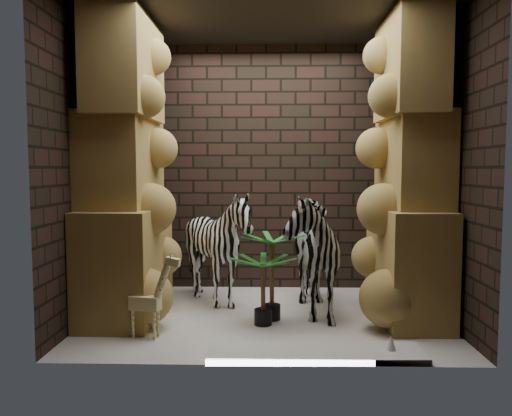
{
  "coord_description": "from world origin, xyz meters",
  "views": [
    {
      "loc": [
        0.04,
        -4.9,
        1.48
      ],
      "look_at": [
        -0.09,
        0.15,
        1.09
      ],
      "focal_mm": 34.8,
      "sensor_mm": 36.0,
      "label": 1
    }
  ],
  "objects_px": {
    "giraffe_toy": "(145,294)",
    "palm_front": "(272,276)",
    "zebra_left": "(218,254)",
    "surfboard": "(315,353)",
    "palm_back": "(263,290)",
    "zebra_right": "(305,242)"
  },
  "relations": [
    {
      "from": "zebra_left",
      "to": "giraffe_toy",
      "type": "relative_size",
      "value": 1.58
    },
    {
      "from": "palm_front",
      "to": "surfboard",
      "type": "distance_m",
      "value": 1.09
    },
    {
      "from": "zebra_left",
      "to": "giraffe_toy",
      "type": "distance_m",
      "value": 1.21
    },
    {
      "from": "zebra_left",
      "to": "surfboard",
      "type": "height_order",
      "value": "zebra_left"
    },
    {
      "from": "surfboard",
      "to": "palm_back",
      "type": "bearing_deg",
      "value": 117.06
    },
    {
      "from": "zebra_left",
      "to": "zebra_right",
      "type": "bearing_deg",
      "value": -6.12
    },
    {
      "from": "zebra_left",
      "to": "palm_back",
      "type": "relative_size",
      "value": 1.86
    },
    {
      "from": "giraffe_toy",
      "to": "surfboard",
      "type": "height_order",
      "value": "giraffe_toy"
    },
    {
      "from": "zebra_left",
      "to": "giraffe_toy",
      "type": "bearing_deg",
      "value": -106.61
    },
    {
      "from": "palm_front",
      "to": "zebra_right",
      "type": "bearing_deg",
      "value": 36.9
    },
    {
      "from": "zebra_right",
      "to": "surfboard",
      "type": "xyz_separation_m",
      "value": [
        0.0,
        -1.21,
        -0.72
      ]
    },
    {
      "from": "giraffe_toy",
      "to": "surfboard",
      "type": "xyz_separation_m",
      "value": [
        1.46,
        -0.4,
        -0.37
      ]
    },
    {
      "from": "giraffe_toy",
      "to": "palm_front",
      "type": "distance_m",
      "value": 1.25
    },
    {
      "from": "zebra_left",
      "to": "surfboard",
      "type": "bearing_deg",
      "value": -47.98
    },
    {
      "from": "palm_back",
      "to": "surfboard",
      "type": "bearing_deg",
      "value": -61.6
    },
    {
      "from": "zebra_left",
      "to": "surfboard",
      "type": "xyz_separation_m",
      "value": [
        0.93,
        -1.48,
        -0.54
      ]
    },
    {
      "from": "zebra_right",
      "to": "giraffe_toy",
      "type": "relative_size",
      "value": 1.88
    },
    {
      "from": "surfboard",
      "to": "zebra_left",
      "type": "bearing_deg",
      "value": 120.83
    },
    {
      "from": "zebra_left",
      "to": "palm_back",
      "type": "height_order",
      "value": "zebra_left"
    },
    {
      "from": "giraffe_toy",
      "to": "surfboard",
      "type": "distance_m",
      "value": 1.56
    },
    {
      "from": "zebra_left",
      "to": "surfboard",
      "type": "relative_size",
      "value": 0.73
    },
    {
      "from": "zebra_right",
      "to": "zebra_left",
      "type": "xyz_separation_m",
      "value": [
        -0.92,
        0.26,
        -0.17
      ]
    }
  ]
}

